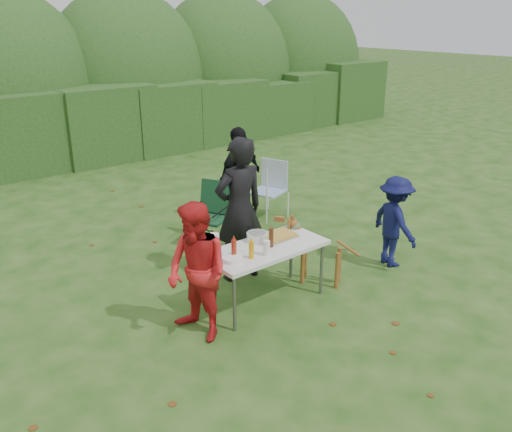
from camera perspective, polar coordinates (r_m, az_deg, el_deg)
ground at (r=6.49m, az=0.64°, el=-10.40°), size 80.00×80.00×0.00m
hedge_row at (r=13.01m, az=-22.69°, el=8.06°), size 22.00×1.40×1.70m
shrub_backdrop at (r=14.42m, az=-25.06°, el=11.87°), size 20.00×2.60×3.20m
folding_table at (r=6.45m, az=1.01°, el=-3.70°), size 1.50×0.70×0.74m
person_cook at (r=6.98m, az=-1.76°, el=0.65°), size 0.74×0.52×1.92m
person_red_jacket at (r=5.79m, az=-6.19°, el=-5.95°), size 0.67×0.82×1.54m
person_black_puffy at (r=8.95m, az=-1.71°, el=4.25°), size 1.01×0.58×1.63m
child at (r=7.69m, az=14.38°, el=-0.58°), size 0.67×0.92×1.29m
dog at (r=7.06m, az=6.89°, el=-3.89°), size 0.80×0.96×0.86m
camping_chair at (r=8.20m, az=-4.88°, el=0.15°), size 0.82×0.82×0.96m
lawn_chair at (r=9.33m, az=1.24°, el=2.82°), size 0.74×0.74×0.97m
food_tray at (r=6.68m, az=2.38°, el=-2.25°), size 0.45×0.30×0.02m
focaccia_bread at (r=6.67m, az=2.38°, el=-2.03°), size 0.40×0.26×0.04m
mustard_bottle at (r=6.10m, az=-0.49°, el=-3.61°), size 0.06×0.06×0.20m
ketchup_bottle at (r=6.11m, az=-2.34°, el=-3.49°), size 0.06×0.06×0.22m
beer_bottle at (r=6.39m, az=1.61°, el=-2.27°), size 0.06×0.06×0.24m
paper_towel_roll at (r=6.19m, az=-4.43°, el=-3.01°), size 0.12×0.12×0.26m
cup_stack at (r=6.18m, az=1.11°, el=-3.38°), size 0.08×0.08×0.18m
pasta_bowl at (r=6.59m, az=0.13°, el=-2.19°), size 0.26×0.26×0.10m
plate_stack at (r=6.07m, az=-2.52°, el=-4.53°), size 0.24×0.24×0.05m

